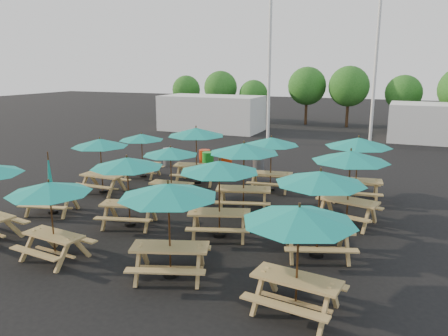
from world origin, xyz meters
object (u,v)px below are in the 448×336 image
at_px(picnic_unit_2, 100,145).
at_px(waste_bin_2, 208,161).
at_px(picnic_unit_11, 271,144).
at_px(waste_bin_1, 205,159).
at_px(picnic_unit_10, 244,151).
at_px(picnic_unit_15, 358,145).
at_px(picnic_unit_3, 142,139).
at_px(picnic_unit_13, 320,181).
at_px(picnic_unit_1, 51,188).
at_px(picnic_unit_6, 171,154).
at_px(waste_bin_0, 169,157).
at_px(picnic_unit_12, 299,220).
at_px(picnic_unit_4, 49,191).
at_px(picnic_unit_5, 127,166).
at_px(picnic_unit_9, 219,170).
at_px(waste_bin_4, 259,164).
at_px(picnic_unit_8, 168,195).
at_px(picnic_unit_14, 350,160).
at_px(waste_bin_3, 226,161).
at_px(picnic_unit_7, 196,134).

xyz_separation_m(picnic_unit_2, waste_bin_2, (2.35, 5.32, -1.53)).
bearing_deg(picnic_unit_11, waste_bin_1, 139.50).
relative_size(waste_bin_1, waste_bin_2, 1.00).
distance_m(picnic_unit_11, waste_bin_2, 4.85).
bearing_deg(waste_bin_1, picnic_unit_10, -53.39).
xyz_separation_m(picnic_unit_2, picnic_unit_15, (9.77, 2.89, 0.20)).
xyz_separation_m(picnic_unit_15, waste_bin_1, (-7.84, 2.93, -1.73)).
bearing_deg(picnic_unit_3, picnic_unit_13, -38.33).
height_order(picnic_unit_13, waste_bin_1, picnic_unit_13).
relative_size(picnic_unit_2, picnic_unit_15, 0.82).
bearing_deg(picnic_unit_1, picnic_unit_6, 28.80).
xyz_separation_m(picnic_unit_6, waste_bin_0, (-3.18, 5.33, -1.40)).
height_order(picnic_unit_12, picnic_unit_13, picnic_unit_13).
distance_m(picnic_unit_4, picnic_unit_5, 2.97).
bearing_deg(picnic_unit_10, picnic_unit_6, 162.51).
height_order(picnic_unit_9, waste_bin_4, picnic_unit_9).
xyz_separation_m(picnic_unit_8, picnic_unit_14, (3.54, 5.55, 0.06)).
xyz_separation_m(picnic_unit_4, picnic_unit_6, (0.26, 5.91, -0.06)).
relative_size(picnic_unit_11, picnic_unit_12, 0.97).
bearing_deg(picnic_unit_13, picnic_unit_8, -159.92).
distance_m(picnic_unit_15, waste_bin_3, 7.30).
xyz_separation_m(picnic_unit_1, picnic_unit_7, (2.91, 5.69, 1.28)).
bearing_deg(picnic_unit_9, picnic_unit_15, 39.17).
bearing_deg(picnic_unit_1, picnic_unit_11, 28.37).
distance_m(waste_bin_1, waste_bin_2, 0.65).
bearing_deg(picnic_unit_12, picnic_unit_10, 126.75).
distance_m(picnic_unit_8, picnic_unit_12, 3.28).
xyz_separation_m(picnic_unit_12, waste_bin_4, (-4.63, 11.47, -1.61)).
bearing_deg(picnic_unit_12, picnic_unit_2, 155.74).
xyz_separation_m(picnic_unit_8, picnic_unit_9, (0.08, 2.88, -0.01)).
xyz_separation_m(picnic_unit_8, picnic_unit_15, (3.49, 8.31, 0.08)).
height_order(picnic_unit_2, picnic_unit_6, picnic_unit_2).
xyz_separation_m(picnic_unit_2, waste_bin_4, (4.91, 5.66, -1.53)).
relative_size(picnic_unit_11, picnic_unit_14, 0.87).
xyz_separation_m(picnic_unit_2, waste_bin_3, (3.22, 5.61, -1.53)).
xyz_separation_m(picnic_unit_3, picnic_unit_12, (9.46, -8.70, 0.26)).
distance_m(picnic_unit_4, picnic_unit_14, 9.08).
bearing_deg(picnic_unit_10, picnic_unit_1, -171.34).
distance_m(picnic_unit_3, picnic_unit_13, 10.94).
bearing_deg(picnic_unit_14, picnic_unit_11, 153.41).
distance_m(picnic_unit_11, picnic_unit_15, 3.46).
relative_size(picnic_unit_3, picnic_unit_8, 0.75).
bearing_deg(picnic_unit_15, picnic_unit_6, -164.48).
height_order(picnic_unit_4, picnic_unit_9, picnic_unit_9).
xyz_separation_m(picnic_unit_5, picnic_unit_11, (3.03, 5.82, -0.03)).
relative_size(picnic_unit_3, picnic_unit_7, 0.79).
height_order(picnic_unit_1, waste_bin_1, picnic_unit_1).
bearing_deg(picnic_unit_7, picnic_unit_4, -100.17).
bearing_deg(picnic_unit_2, picnic_unit_9, -22.28).
relative_size(picnic_unit_1, picnic_unit_14, 0.75).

